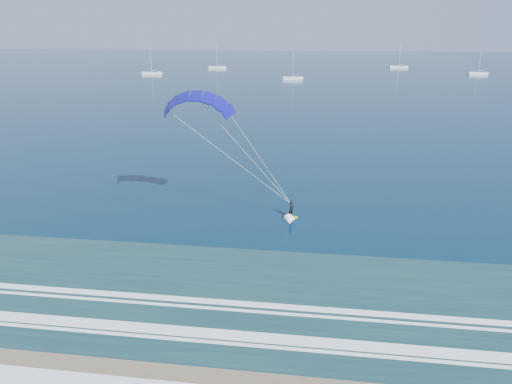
{
  "coord_description": "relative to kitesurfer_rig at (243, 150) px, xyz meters",
  "views": [
    {
      "loc": [
        10.47,
        -21.16,
        20.64
      ],
      "look_at": [
        4.58,
        23.85,
        4.34
      ],
      "focal_mm": 32.0,
      "sensor_mm": 36.0,
      "label": 1
    }
  ],
  "objects": [
    {
      "name": "sailboat_2",
      "position": [
        -2.81,
        153.3,
        -7.68
      ],
      "size": [
        8.08,
        2.4,
        11.3
      ],
      "color": "white",
      "rests_on": "ground"
    },
    {
      "name": "sailboat_1",
      "position": [
        -46.92,
        205.32,
        -7.67
      ],
      "size": [
        9.13,
        2.4,
        12.26
      ],
      "color": "white",
      "rests_on": "ground"
    },
    {
      "name": "kitesurfer_rig",
      "position": [
        0.0,
        0.0,
        0.0
      ],
      "size": [
        16.03,
        5.65,
        15.76
      ],
      "color": "#81C717",
      "rests_on": "ground"
    },
    {
      "name": "sailboat_0",
      "position": [
        -70.47,
        167.43,
        -7.67
      ],
      "size": [
        9.12,
        2.4,
        12.47
      ],
      "color": "white",
      "rests_on": "ground"
    },
    {
      "name": "sailboat_3",
      "position": [
        52.12,
        222.08,
        -7.67
      ],
      "size": [
        9.48,
        2.4,
        12.79
      ],
      "color": "white",
      "rests_on": "ground"
    },
    {
      "name": "sailboat_4",
      "position": [
        83.15,
        186.98,
        -7.68
      ],
      "size": [
        8.41,
        2.4,
        11.52
      ],
      "color": "white",
      "rests_on": "ground"
    }
  ]
}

